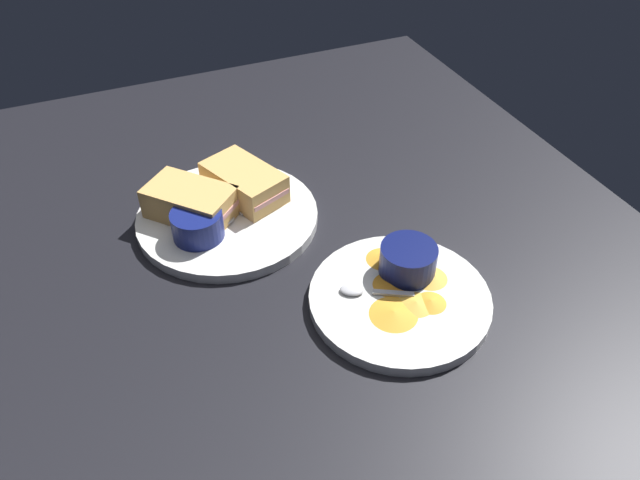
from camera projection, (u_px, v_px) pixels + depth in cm
name	position (u px, v px, depth cm)	size (l,w,h in cm)	color
ground_plane	(269.00, 233.00, 96.64)	(110.00, 110.00, 3.00)	black
plate_sandwich_main	(228.00, 217.00, 95.96)	(27.81, 27.81, 1.60)	silver
sandwich_half_near	(244.00, 182.00, 97.44)	(14.93, 11.99, 4.80)	tan
sandwich_half_far	(191.00, 202.00, 93.61)	(14.72, 14.39, 4.80)	tan
ramekin_dark_sauce	(197.00, 223.00, 90.11)	(7.55, 7.55, 4.20)	navy
spoon_by_dark_ramekin	(232.00, 217.00, 94.05)	(3.95, 9.91, 0.80)	silver
plate_chips_companion	(399.00, 299.00, 82.73)	(24.23, 24.23, 1.60)	silver
ramekin_light_gravy	(408.00, 259.00, 84.13)	(7.79, 7.79, 4.27)	#0C144C
spoon_by_gravy_ramekin	(362.00, 291.00, 82.33)	(6.04, 9.36, 0.80)	silver
plantain_chip_scatter	(405.00, 291.00, 82.41)	(16.84, 15.34, 0.60)	gold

